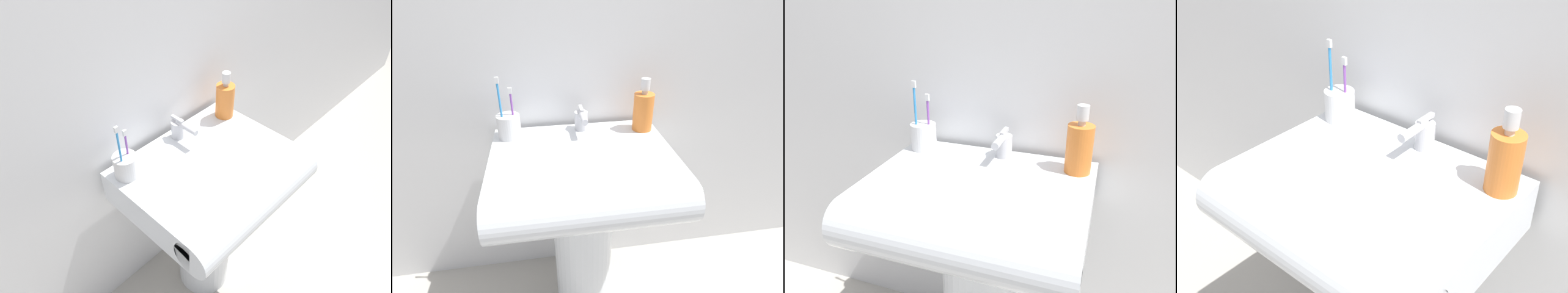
# 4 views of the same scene
# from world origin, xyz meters

# --- Properties ---
(sink_basin) EXTENTS (0.58, 0.48, 0.13)m
(sink_basin) POSITION_xyz_m (0.00, -0.05, 0.66)
(sink_basin) COLOR white
(sink_basin) RESTS_ON sink_pedestal
(faucet) EXTENTS (0.05, 0.12, 0.08)m
(faucet) POSITION_xyz_m (0.02, 0.15, 0.77)
(faucet) COLOR silver
(faucet) RESTS_ON sink_basin
(toothbrush_cup) EXTENTS (0.08, 0.08, 0.22)m
(toothbrush_cup) POSITION_xyz_m (-0.23, 0.14, 0.77)
(toothbrush_cup) COLOR white
(toothbrush_cup) RESTS_ON sink_basin
(soap_bottle) EXTENTS (0.07, 0.07, 0.19)m
(soap_bottle) POSITION_xyz_m (0.24, 0.13, 0.80)
(soap_bottle) COLOR orange
(soap_bottle) RESTS_ON sink_basin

